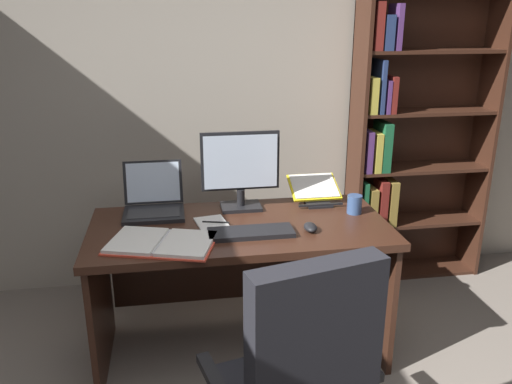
# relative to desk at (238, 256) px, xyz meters

# --- Properties ---
(wall_back) EXTENTS (5.25, 0.12, 2.52)m
(wall_back) POSITION_rel_desk_xyz_m (0.24, 0.90, 0.72)
(wall_back) COLOR #A89E8E
(wall_back) RESTS_ON ground
(desk) EXTENTS (1.53, 0.73, 0.76)m
(desk) POSITION_rel_desk_xyz_m (0.00, 0.00, 0.00)
(desk) COLOR #381E14
(desk) RESTS_ON ground
(bookshelf) EXTENTS (0.94, 0.28, 1.96)m
(bookshelf) POSITION_rel_desk_xyz_m (1.23, 0.69, 0.39)
(bookshelf) COLOR #381E14
(bookshelf) RESTS_ON ground
(monitor) EXTENTS (0.43, 0.16, 0.43)m
(monitor) POSITION_rel_desk_xyz_m (0.04, 0.16, 0.43)
(monitor) COLOR black
(monitor) RESTS_ON desk
(laptop) EXTENTS (0.32, 0.32, 0.26)m
(laptop) POSITION_rel_desk_xyz_m (-0.44, 0.17, 0.27)
(laptop) COLOR black
(laptop) RESTS_ON desk
(keyboard) EXTENTS (0.42, 0.15, 0.02)m
(keyboard) POSITION_rel_desk_xyz_m (0.04, -0.21, 0.22)
(keyboard) COLOR black
(keyboard) RESTS_ON desk
(computer_mouse) EXTENTS (0.06, 0.10, 0.04)m
(computer_mouse) POSITION_rel_desk_xyz_m (0.34, -0.21, 0.23)
(computer_mouse) COLOR black
(computer_mouse) RESTS_ON desk
(reading_stand_with_book) EXTENTS (0.28, 0.28, 0.12)m
(reading_stand_with_book) POSITION_rel_desk_xyz_m (0.48, 0.23, 0.28)
(reading_stand_with_book) COLOR black
(reading_stand_with_book) RESTS_ON desk
(open_binder) EXTENTS (0.56, 0.44, 0.02)m
(open_binder) POSITION_rel_desk_xyz_m (-0.39, -0.26, 0.22)
(open_binder) COLOR #DB422D
(open_binder) RESTS_ON desk
(notepad) EXTENTS (0.19, 0.23, 0.01)m
(notepad) POSITION_rel_desk_xyz_m (-0.14, -0.05, 0.22)
(notepad) COLOR silver
(notepad) RESTS_ON desk
(pen) EXTENTS (0.14, 0.04, 0.01)m
(pen) POSITION_rel_desk_xyz_m (-0.12, -0.05, 0.23)
(pen) COLOR black
(pen) RESTS_ON notepad
(coffee_mug) EXTENTS (0.08, 0.08, 0.10)m
(coffee_mug) POSITION_rel_desk_xyz_m (0.64, -0.01, 0.26)
(coffee_mug) COLOR #334C7A
(coffee_mug) RESTS_ON desk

